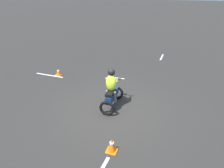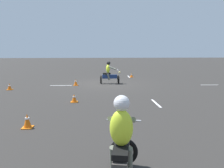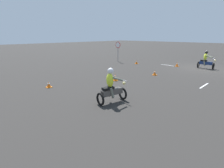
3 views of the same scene
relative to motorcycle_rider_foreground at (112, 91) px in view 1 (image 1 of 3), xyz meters
The scene contains 6 objects.
ground_plane 0.77m from the motorcycle_rider_foreground, 25.63° to the left, with size 120.00×120.00×0.00m, color #2D2B28.
motorcycle_rider_foreground is the anchor object (origin of this frame).
traffic_cone_near_left 2.56m from the motorcycle_rider_foreground, 17.97° to the left, with size 0.32×0.32×0.45m.
traffic_cone_far_left 4.40m from the motorcycle_rider_foreground, 121.34° to the right, with size 0.32×0.32×0.36m.
lane_stripe_w 7.21m from the motorcycle_rider_foreground, behind, with size 0.10×1.27×0.01m, color silver.
lane_stripe_s 4.72m from the motorcycle_rider_foreground, 116.50° to the right, with size 0.10×1.64×0.01m, color silver.
Camera 1 is at (6.89, 2.20, 4.53)m, focal length 35.00 mm.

